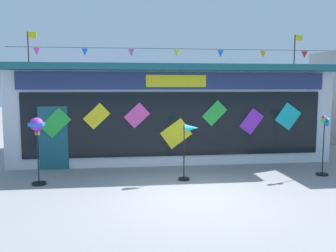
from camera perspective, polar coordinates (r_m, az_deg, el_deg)
name	(u,v)px	position (r m, az deg, el deg)	size (l,w,h in m)	color
ground_plane	(191,197)	(8.66, 3.63, -11.29)	(80.00, 80.00, 0.00)	gray
kite_shop_building	(167,111)	(13.98, -0.10, 2.48)	(11.23, 5.55, 4.68)	silver
wind_spinner_far_left	(37,133)	(10.03, -20.18, -0.99)	(0.37, 0.37, 1.81)	black
wind_spinner_left	(189,140)	(9.95, 3.43, -2.25)	(0.58, 0.31, 1.58)	black
wind_spinner_center_left	(324,141)	(11.42, 23.65, -2.24)	(0.35, 0.35, 1.80)	black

